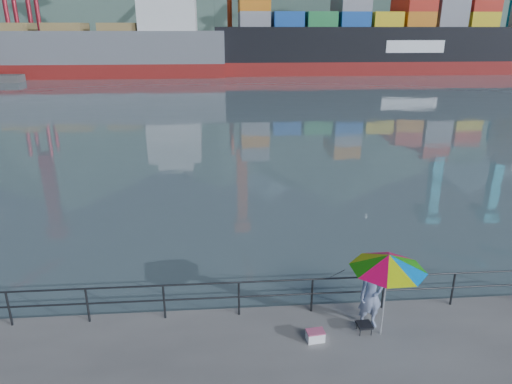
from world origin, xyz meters
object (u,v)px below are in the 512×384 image
fisherman (371,295)px  bulk_carrier (84,49)px  beach_umbrella (388,262)px  container_ship (412,38)px  cooler_bag (315,336)px

fisherman → bulk_carrier: bearing=101.5°
beach_umbrella → container_ship: size_ratio=0.04×
beach_umbrella → cooler_bag: (-1.72, -0.12, -1.96)m
bulk_carrier → container_ship: container_ship is taller
cooler_bag → fisherman: bearing=11.6°
bulk_carrier → beach_umbrella: bearing=-69.9°
bulk_carrier → cooler_bag: bearing=-71.2°
beach_umbrella → cooler_bag: 2.61m
beach_umbrella → bulk_carrier: bearing=110.1°
beach_umbrella → bulk_carrier: size_ratio=0.05×
beach_umbrella → bulk_carrier: bulk_carrier is taller
cooler_bag → bulk_carrier: bearing=102.4°
fisherman → cooler_bag: 1.78m
beach_umbrella → fisherman: bearing=119.0°
bulk_carrier → container_ship: 56.71m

